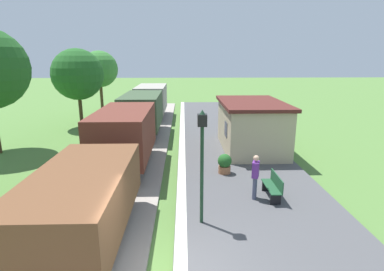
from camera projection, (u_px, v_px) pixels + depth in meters
freight_train at (136, 122)px, 18.82m from camera, size 2.50×26.00×2.72m
station_hut at (251, 125)px, 17.67m from camera, size 3.50×5.80×2.78m
bench_near_hut at (273, 186)px, 11.60m from camera, size 0.42×1.50×0.91m
person_waiting at (255, 175)px, 11.42m from camera, size 0.35×0.44×1.71m
potted_planter at (225, 163)px, 14.07m from camera, size 0.64×0.64×0.92m
lamp_post_near at (202, 147)px, 9.32m from camera, size 0.28×0.28×3.70m
tree_field_left at (78, 75)px, 23.68m from camera, size 3.95×3.95×6.15m
tree_field_distant at (100, 69)px, 29.04m from camera, size 3.42×3.42×6.10m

